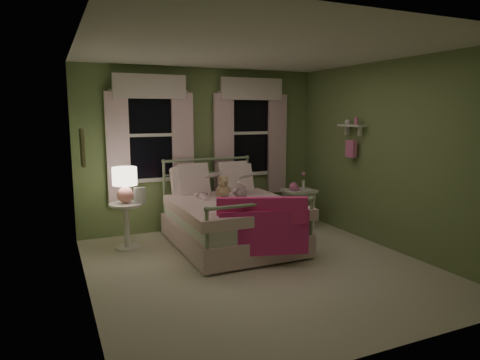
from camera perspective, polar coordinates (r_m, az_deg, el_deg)
name	(u,v)px	position (r m, az deg, el deg)	size (l,w,h in m)	color
room_shell	(260,163)	(5.10, 2.72, 2.31)	(4.20, 4.20, 4.20)	silver
bed	(230,219)	(6.15, -1.34, -5.21)	(1.58, 2.04, 1.18)	white
pink_throw	(263,220)	(5.19, 3.08, -5.32)	(1.07, 0.50, 0.71)	#FC3186
child_left	(201,176)	(6.32, -5.18, 0.54)	(0.29, 0.19, 0.80)	#F7D1DD
child_right	(236,175)	(6.53, -0.53, 0.68)	(0.37, 0.29, 0.76)	#F7D1DD
book_left	(207,179)	(6.09, -4.41, 0.18)	(0.20, 0.27, 0.03)	beige
book_right	(243,179)	(6.31, 0.38, 0.12)	(0.20, 0.27, 0.02)	beige
teddy_bear	(223,188)	(6.30, -2.28, -1.08)	(0.24, 0.20, 0.33)	tan
nightstand_left	(126,219)	(6.18, -14.92, -5.11)	(0.46, 0.46, 0.65)	white
table_lamp	(125,182)	(6.08, -15.12, -0.20)	(0.34, 0.34, 0.49)	#E18A85
book_nightstand	(134,203)	(6.07, -13.95, -3.01)	(0.16, 0.22, 0.02)	beige
nightstand_right	(299,196)	(7.05, 7.82, -2.08)	(0.50, 0.40, 0.64)	white
pink_toy	(294,187)	(6.97, 7.18, -0.87)	(0.14, 0.18, 0.14)	pink
bud_vase	(304,180)	(7.12, 8.47, -0.03)	(0.06, 0.06, 0.28)	white
window_left	(151,130)	(6.71, -11.81, 6.49)	(1.34, 0.13, 1.96)	black
window_right	(251,129)	(7.27, 1.48, 6.84)	(1.34, 0.13, 1.96)	black
wall_shelf	(351,137)	(6.70, 14.63, 5.54)	(0.15, 0.50, 0.60)	white
framed_picture	(82,148)	(5.14, -20.30, 4.06)	(0.03, 0.32, 0.42)	beige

